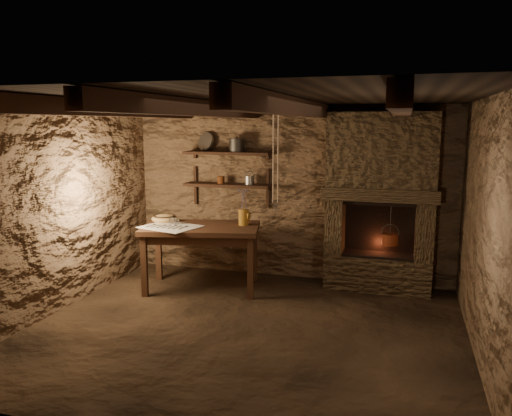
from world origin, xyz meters
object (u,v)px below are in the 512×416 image
(stoneware_jug, at_px, (244,210))
(red_pot, at_px, (390,239))
(wooden_bowl, at_px, (165,219))
(work_table, at_px, (202,255))
(iron_stockpot, at_px, (237,146))

(stoneware_jug, relative_size, red_pot, 0.89)
(stoneware_jug, xyz_separation_m, wooden_bowl, (-1.10, -0.10, -0.16))
(work_table, bearing_deg, stoneware_jug, 8.76)
(work_table, distance_m, red_pot, 2.44)
(wooden_bowl, bearing_deg, iron_stockpot, 36.09)
(stoneware_jug, bearing_deg, iron_stockpot, 128.72)
(work_table, relative_size, iron_stockpot, 7.48)
(work_table, height_order, wooden_bowl, wooden_bowl)
(wooden_bowl, height_order, iron_stockpot, iron_stockpot)
(wooden_bowl, relative_size, red_pot, 0.65)
(stoneware_jug, distance_m, red_pot, 1.91)
(red_pot, bearing_deg, wooden_bowl, -170.60)
(work_table, relative_size, stoneware_jug, 3.40)
(work_table, distance_m, wooden_bowl, 0.73)
(work_table, distance_m, stoneware_jug, 0.82)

